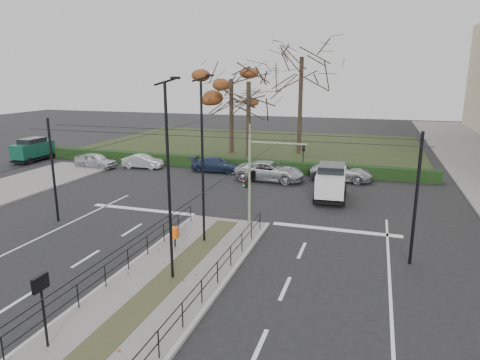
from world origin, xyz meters
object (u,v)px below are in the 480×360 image
(parked_car_first, at_px, (96,160))
(parked_car_third, at_px, (216,165))
(bare_tree_center, at_px, (302,64))
(parked_car_fifth, at_px, (341,172))
(litter_bin, at_px, (175,233))
(parked_car_fourth, at_px, (270,171))
(info_panel, at_px, (41,291))
(streetlamp_median_far, at_px, (203,160))
(green_van, at_px, (33,149))
(traffic_light, at_px, (255,173))
(parked_car_second, at_px, (143,161))
(rust_tree, at_px, (231,79))
(white_van, at_px, (331,181))
(bare_tree_near, at_px, (249,87))
(streetlamp_median_near, at_px, (169,181))

(parked_car_first, distance_m, parked_car_third, 11.25)
(bare_tree_center, distance_m, parked_car_fifth, 14.92)
(parked_car_first, height_order, parked_car_third, parked_car_first)
(litter_bin, bearing_deg, parked_car_fourth, 85.99)
(info_panel, xyz_separation_m, streetlamp_median_far, (1.35, 9.52, 2.30))
(parked_car_first, xyz_separation_m, green_van, (-7.73, 0.77, 0.52))
(traffic_light, xyz_separation_m, parked_car_third, (-7.01, 12.56, -2.44))
(streetlamp_median_far, xyz_separation_m, parked_car_second, (-12.20, 15.05, -3.69))
(traffic_light, bearing_deg, streetlamp_median_far, -119.70)
(traffic_light, distance_m, parked_car_first, 21.21)
(parked_car_fourth, distance_m, rust_tree, 14.67)
(green_van, height_order, bare_tree_center, bare_tree_center)
(bare_tree_center, bearing_deg, parked_car_first, -142.33)
(parked_car_third, xyz_separation_m, white_van, (10.48, -5.51, 0.62))
(white_van, relative_size, parked_car_fifth, 0.93)
(bare_tree_near, bearing_deg, litter_bin, -82.49)
(streetlamp_median_far, height_order, parked_car_second, streetlamp_median_far)
(white_van, bearing_deg, parked_car_fifth, 87.09)
(parked_car_first, height_order, parked_car_second, parked_car_first)
(parked_car_fourth, bearing_deg, bare_tree_center, 1.38)
(litter_bin, xyz_separation_m, info_panel, (-0.27, -8.35, 1.15))
(info_panel, relative_size, green_van, 0.53)
(streetlamp_median_far, relative_size, parked_car_fifth, 1.67)
(parked_car_fifth, bearing_deg, litter_bin, 163.54)
(white_van, relative_size, rust_tree, 0.45)
(parked_car_second, distance_m, white_van, 18.11)
(litter_bin, distance_m, parked_car_fourth, 15.15)
(rust_tree, distance_m, parked_car_fifth, 16.96)
(litter_bin, relative_size, parked_car_third, 0.23)
(parked_car_first, bearing_deg, litter_bin, -129.37)
(parked_car_third, xyz_separation_m, parked_car_fourth, (5.25, -1.68, 0.13))
(info_panel, bearing_deg, rust_tree, 99.22)
(parked_car_second, relative_size, parked_car_fourth, 0.68)
(parked_car_fourth, distance_m, parked_car_fifth, 5.79)
(info_panel, relative_size, parked_car_third, 0.54)
(parked_car_fourth, bearing_deg, white_van, -124.18)
(traffic_light, relative_size, streetlamp_median_far, 0.62)
(traffic_light, relative_size, parked_car_fifth, 1.03)
(parked_car_first, bearing_deg, streetlamp_median_near, -132.13)
(parked_car_second, xyz_separation_m, parked_car_fifth, (17.69, 0.66, 0.07))
(litter_bin, bearing_deg, green_van, 145.59)
(streetlamp_median_near, relative_size, parked_car_fifth, 1.65)
(parked_car_first, bearing_deg, traffic_light, -115.63)
(green_van, relative_size, bare_tree_center, 0.34)
(parked_car_first, xyz_separation_m, rust_tree, (9.46, 10.93, 7.20))
(parked_car_first, xyz_separation_m, bare_tree_center, (16.50, 12.74, 8.70))
(streetlamp_median_near, height_order, bare_tree_near, bare_tree_near)
(streetlamp_median_near, distance_m, parked_car_first, 24.77)
(info_panel, xyz_separation_m, streetlamp_median_near, (1.63, 5.36, 2.26))
(info_panel, xyz_separation_m, green_van, (-22.75, 24.13, -0.80))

